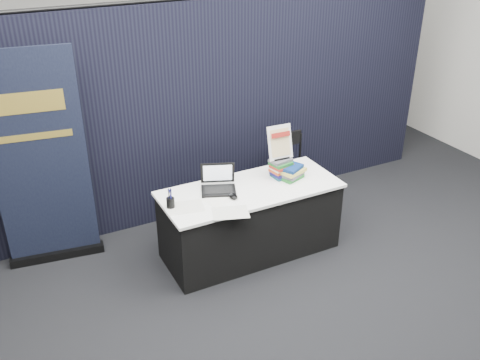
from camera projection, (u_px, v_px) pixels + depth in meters
name	position (u px, v px, depth m)	size (l,w,h in m)	color
floor	(276.00, 280.00, 5.19)	(8.00, 8.00, 0.00)	black
wall_back	(136.00, 23.00, 7.54)	(8.00, 0.02, 3.50)	beige
drape_partition	(206.00, 112.00, 5.90)	(6.00, 0.08, 2.40)	black
display_table	(250.00, 220.00, 5.45)	(1.80, 0.75, 0.75)	black
laptop	(217.00, 184.00, 5.22)	(0.40, 0.38, 0.25)	black
mouse	(233.00, 196.00, 5.10)	(0.08, 0.12, 0.04)	black
brochure_left	(186.00, 207.00, 4.95)	(0.33, 0.23, 0.00)	silver
brochure_mid	(231.00, 213.00, 4.86)	(0.33, 0.23, 0.00)	silver
brochure_right	(221.00, 199.00, 5.09)	(0.30, 0.21, 0.00)	white
pen_cup	(170.00, 203.00, 4.92)	(0.08, 0.08, 0.10)	black
book_stack_tall	(281.00, 168.00, 5.46)	(0.23, 0.19, 0.20)	#164A53
book_stack_short	(291.00, 172.00, 5.44)	(0.29, 0.26, 0.14)	#1B6723
info_sign	(280.00, 143.00, 5.36)	(0.27, 0.14, 0.36)	black
pullup_banner	(43.00, 174.00, 5.08)	(0.93, 0.23, 2.17)	black
stacking_chair	(292.00, 172.00, 6.12)	(0.45, 0.45, 0.94)	black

